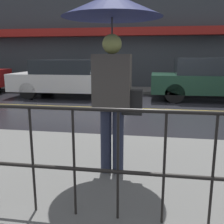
# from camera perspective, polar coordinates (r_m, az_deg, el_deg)

# --- Properties ---
(ground_plane) EXTENTS (80.00, 80.00, 0.00)m
(ground_plane) POSITION_cam_1_polar(r_m,az_deg,el_deg) (7.85, 11.29, 0.50)
(ground_plane) COLOR black
(sidewalk_near) EXTENTS (28.00, 2.79, 0.10)m
(sidewalk_near) POSITION_cam_1_polar(r_m,az_deg,el_deg) (3.63, 13.55, -12.85)
(sidewalk_near) COLOR #60605E
(sidewalk_near) RESTS_ON ground_plane
(sidewalk_far) EXTENTS (28.00, 1.81, 0.10)m
(sidewalk_far) POSITION_cam_1_polar(r_m,az_deg,el_deg) (11.70, 10.69, 4.60)
(sidewalk_far) COLOR #60605E
(sidewalk_far) RESTS_ON ground_plane
(lane_marking) EXTENTS (25.20, 0.12, 0.01)m
(lane_marking) POSITION_cam_1_polar(r_m,az_deg,el_deg) (7.85, 11.29, 0.53)
(lane_marking) COLOR gold
(lane_marking) RESTS_ON ground_plane
(building_storefront) EXTENTS (28.00, 0.85, 5.88)m
(building_storefront) POSITION_cam_1_polar(r_m,az_deg,el_deg) (12.70, 11.13, 18.17)
(building_storefront) COLOR #383D42
(building_storefront) RESTS_ON ground_plane
(railing_foreground) EXTENTS (12.00, 0.04, 1.04)m
(railing_foreground) POSITION_cam_1_polar(r_m,az_deg,el_deg) (2.30, 16.46, -8.95)
(railing_foreground) COLOR black
(railing_foreground) RESTS_ON sidewalk_near
(pedestrian) EXTENTS (1.15, 1.15, 2.15)m
(pedestrian) POSITION_cam_1_polar(r_m,az_deg,el_deg) (3.14, 0.09, 17.22)
(pedestrian) COLOR #23283D
(pedestrian) RESTS_ON sidewalk_near
(car_white) EXTENTS (4.41, 1.90, 1.39)m
(car_white) POSITION_cam_1_polar(r_m,az_deg,el_deg) (10.22, -9.10, 7.32)
(car_white) COLOR silver
(car_white) RESTS_ON ground_plane
(car_dark_green) EXTENTS (4.12, 1.82, 1.48)m
(car_dark_green) POSITION_cam_1_polar(r_m,az_deg,el_deg) (9.89, 20.45, 6.75)
(car_dark_green) COLOR #193828
(car_dark_green) RESTS_ON ground_plane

